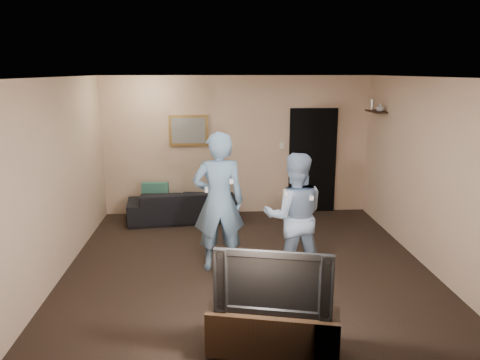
{
  "coord_description": "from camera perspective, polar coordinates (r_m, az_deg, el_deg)",
  "views": [
    {
      "loc": [
        -0.48,
        -6.22,
        2.68
      ],
      "look_at": [
        -0.08,
        0.3,
        1.15
      ],
      "focal_mm": 35.0,
      "sensor_mm": 36.0,
      "label": 1
    }
  ],
  "objects": [
    {
      "name": "painting_frame",
      "position": [
        8.77,
        -6.3,
        6.03
      ],
      "size": [
        0.72,
        0.05,
        0.57
      ],
      "primitive_type": "cube",
      "color": "olive",
      "rests_on": "wall_back"
    },
    {
      "name": "ground",
      "position": [
        6.79,
        0.81,
        -10.07
      ],
      "size": [
        5.0,
        5.0,
        0.0
      ],
      "primitive_type": "plane",
      "color": "black",
      "rests_on": "ground"
    },
    {
      "name": "television",
      "position": [
        4.46,
        4.13,
        -11.94
      ],
      "size": [
        1.1,
        0.38,
        0.63
      ],
      "primitive_type": "imported",
      "rotation": [
        0.0,
        0.0,
        -0.22
      ],
      "color": "black",
      "rests_on": "tv_console"
    },
    {
      "name": "tv_console",
      "position": [
        4.71,
        4.02,
        -17.87
      ],
      "size": [
        1.3,
        0.67,
        0.45
      ],
      "primitive_type": "cube",
      "rotation": [
        0.0,
        0.0,
        -0.22
      ],
      "color": "black",
      "rests_on": "ground"
    },
    {
      "name": "wall_shelf",
      "position": [
        8.55,
        16.25,
        8.03
      ],
      "size": [
        0.2,
        0.6,
        0.03
      ],
      "primitive_type": "cube",
      "color": "black",
      "rests_on": "wall_right"
    },
    {
      "name": "doorway",
      "position": [
        9.06,
        8.82,
        2.33
      ],
      "size": [
        0.9,
        0.06,
        2.0
      ],
      "primitive_type": "cube",
      "color": "black",
      "rests_on": "ground"
    },
    {
      "name": "sofa",
      "position": [
        8.62,
        -6.99,
        -3.04
      ],
      "size": [
        2.04,
        0.97,
        0.58
      ],
      "primitive_type": "imported",
      "rotation": [
        0.0,
        0.0,
        3.25
      ],
      "color": "black",
      "rests_on": "ground"
    },
    {
      "name": "shelf_vase",
      "position": [
        8.36,
        16.72,
        8.5
      ],
      "size": [
        0.15,
        0.15,
        0.14
      ],
      "primitive_type": "imported",
      "rotation": [
        0.0,
        0.0,
        0.09
      ],
      "color": "#A0A0A4",
      "rests_on": "wall_shelf"
    },
    {
      "name": "wall_left",
      "position": [
        6.68,
        -21.05,
        0.37
      ],
      "size": [
        0.04,
        5.0,
        2.6
      ],
      "primitive_type": "cube",
      "color": "tan",
      "rests_on": "ground"
    },
    {
      "name": "wall_back",
      "position": [
        8.84,
        -0.39,
        4.2
      ],
      "size": [
        5.0,
        0.04,
        2.6
      ],
      "primitive_type": "cube",
      "color": "tan",
      "rests_on": "ground"
    },
    {
      "name": "wii_player_right",
      "position": [
        6.12,
        6.64,
        -4.43
      ],
      "size": [
        0.84,
        0.67,
        1.67
      ],
      "color": "#819DBC",
      "rests_on": "ground"
    },
    {
      "name": "wall_front",
      "position": [
        4.0,
        3.6,
        -7.03
      ],
      "size": [
        5.0,
        0.04,
        2.6
      ],
      "primitive_type": "cube",
      "color": "tan",
      "rests_on": "ground"
    },
    {
      "name": "wall_right",
      "position": [
        7.03,
        21.6,
        0.93
      ],
      "size": [
        0.04,
        5.0,
        2.6
      ],
      "primitive_type": "cube",
      "color": "tan",
      "rests_on": "ground"
    },
    {
      "name": "ceiling",
      "position": [
        6.24,
        0.89,
        12.45
      ],
      "size": [
        5.0,
        5.0,
        0.04
      ],
      "primitive_type": "cube",
      "color": "silver",
      "rests_on": "wall_back"
    },
    {
      "name": "light_switch",
      "position": [
        8.9,
        5.1,
        4.21
      ],
      "size": [
        0.08,
        0.02,
        0.12
      ],
      "primitive_type": "cube",
      "color": "silver",
      "rests_on": "wall_back"
    },
    {
      "name": "throw_pillow",
      "position": [
        8.61,
        -10.27,
        -1.84
      ],
      "size": [
        0.48,
        0.17,
        0.47
      ],
      "primitive_type": "cube",
      "rotation": [
        0.0,
        0.0,
        -0.05
      ],
      "color": "#1B5244",
      "rests_on": "sofa"
    },
    {
      "name": "wii_player_left",
      "position": [
        6.31,
        -2.6,
        -2.68
      ],
      "size": [
        0.72,
        0.54,
        1.91
      ],
      "color": "#658CAF",
      "rests_on": "ground"
    },
    {
      "name": "painting_canvas",
      "position": [
        8.74,
        -6.31,
        6.01
      ],
      "size": [
        0.62,
        0.01,
        0.47
      ],
      "primitive_type": "cube",
      "color": "slate",
      "rests_on": "painting_frame"
    },
    {
      "name": "shelf_figurine",
      "position": [
        8.75,
        15.81,
        8.85
      ],
      "size": [
        0.06,
        0.06,
        0.18
      ],
      "primitive_type": "cylinder",
      "color": "silver",
      "rests_on": "wall_shelf"
    }
  ]
}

